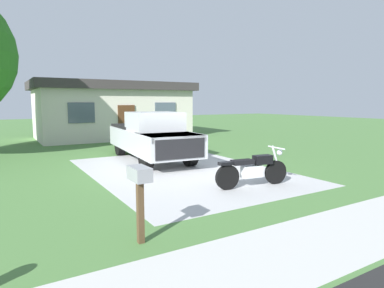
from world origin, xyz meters
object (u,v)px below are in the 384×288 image
at_px(pickup_truck, 151,136).
at_px(neighbor_house, 113,110).
at_px(mailbox, 140,184).
at_px(motorcycle, 253,169).

height_order(pickup_truck, neighbor_house, neighbor_house).
bearing_deg(mailbox, motorcycle, 24.32).
xyz_separation_m(motorcycle, mailbox, (-3.97, -1.79, 0.51)).
relative_size(pickup_truck, neighbor_house, 0.60).
bearing_deg(motorcycle, pickup_truck, 97.22).
relative_size(pickup_truck, mailbox, 4.57).
distance_m(motorcycle, neighbor_house, 14.27).
bearing_deg(mailbox, pickup_truck, 64.90).
relative_size(motorcycle, mailbox, 1.75).
distance_m(motorcycle, pickup_truck, 5.32).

